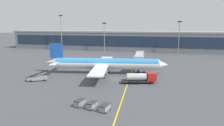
{
  "coord_description": "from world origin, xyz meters",
  "views": [
    {
      "loc": [
        15.19,
        -64.73,
        18.01
      ],
      "look_at": [
        -2.66,
        4.69,
        4.5
      ],
      "focal_mm": 32.48,
      "sensor_mm": 36.0,
      "label": 1
    }
  ],
  "objects_px": {
    "belt_loader": "(38,78)",
    "baggage_cart_2": "(105,108)",
    "fuel_tanker": "(141,78)",
    "main_airliner": "(106,64)",
    "baggage_cart_0": "(80,103)",
    "baggage_cart_1": "(92,105)"
  },
  "relations": [
    {
      "from": "baggage_cart_0",
      "to": "baggage_cart_1",
      "type": "relative_size",
      "value": 1.0
    },
    {
      "from": "belt_loader",
      "to": "baggage_cart_2",
      "type": "bearing_deg",
      "value": -31.7
    },
    {
      "from": "main_airliner",
      "to": "baggage_cart_1",
      "type": "distance_m",
      "value": 32.75
    },
    {
      "from": "main_airliner",
      "to": "baggage_cart_1",
      "type": "xyz_separation_m",
      "value": [
        6.14,
        -32.03,
        -3.0
      ]
    },
    {
      "from": "main_airliner",
      "to": "baggage_cart_0",
      "type": "xyz_separation_m",
      "value": [
        3.0,
        -31.39,
        -3.0
      ]
    },
    {
      "from": "main_airliner",
      "to": "baggage_cart_2",
      "type": "bearing_deg",
      "value": -74.15
    },
    {
      "from": "fuel_tanker",
      "to": "baggage_cart_0",
      "type": "distance_m",
      "value": 24.4
    },
    {
      "from": "main_airliner",
      "to": "baggage_cart_0",
      "type": "height_order",
      "value": "main_airliner"
    },
    {
      "from": "main_airliner",
      "to": "baggage_cart_0",
      "type": "bearing_deg",
      "value": -84.54
    },
    {
      "from": "belt_loader",
      "to": "baggage_cart_0",
      "type": "xyz_separation_m",
      "value": [
        21.72,
        -16.01,
        -0.21
      ]
    },
    {
      "from": "fuel_tanker",
      "to": "belt_loader",
      "type": "xyz_separation_m",
      "value": [
        -33.07,
        -5.57,
        -0.76
      ]
    },
    {
      "from": "baggage_cart_1",
      "to": "baggage_cart_0",
      "type": "bearing_deg",
      "value": 168.5
    },
    {
      "from": "belt_loader",
      "to": "baggage_cart_2",
      "type": "distance_m",
      "value": 32.9
    },
    {
      "from": "main_airliner",
      "to": "fuel_tanker",
      "type": "distance_m",
      "value": 17.5
    },
    {
      "from": "baggage_cart_2",
      "to": "baggage_cart_1",
      "type": "bearing_deg",
      "value": 168.5
    },
    {
      "from": "baggage_cart_1",
      "to": "main_airliner",
      "type": "bearing_deg",
      "value": 100.85
    },
    {
      "from": "belt_loader",
      "to": "baggage_cart_1",
      "type": "distance_m",
      "value": 29.92
    },
    {
      "from": "baggage_cart_2",
      "to": "baggage_cart_0",
      "type": "bearing_deg",
      "value": 168.5
    },
    {
      "from": "fuel_tanker",
      "to": "baggage_cart_2",
      "type": "distance_m",
      "value": 23.44
    },
    {
      "from": "main_airliner",
      "to": "belt_loader",
      "type": "distance_m",
      "value": 24.39
    },
    {
      "from": "main_airliner",
      "to": "baggage_cart_0",
      "type": "distance_m",
      "value": 31.68
    },
    {
      "from": "main_airliner",
      "to": "belt_loader",
      "type": "height_order",
      "value": "main_airliner"
    }
  ]
}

